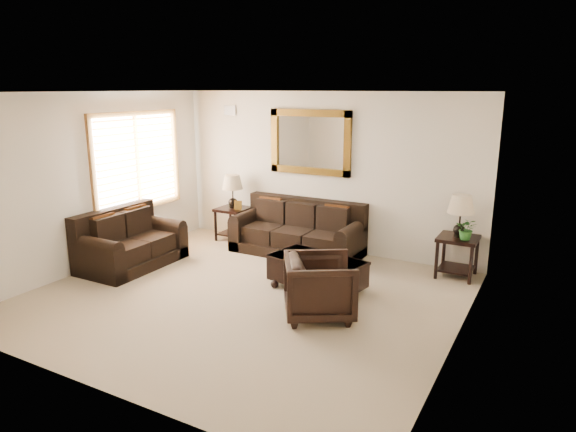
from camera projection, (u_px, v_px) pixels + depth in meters
The scene contains 11 objects.
room at pixel (243, 200), 6.62m from camera, with size 5.51×5.01×2.71m.
window at pixel (138, 162), 8.59m from camera, with size 0.07×1.96×1.66m.
mirror at pixel (310, 142), 8.72m from camera, with size 1.50×0.06×1.10m.
air_vent at pixel (230, 110), 9.37m from camera, with size 0.25×0.02×0.18m, color #999999.
sofa at pixel (299, 234), 8.75m from camera, with size 2.19×0.95×0.90m.
loveseat at pixel (129, 245), 8.12m from camera, with size 0.95×1.60×0.90m.
end_table_left at pixel (233, 198), 9.39m from camera, with size 0.55×0.55×1.22m.
end_table_right at pixel (460, 224), 7.51m from camera, with size 0.57×0.57×1.25m.
coffee_table at pixel (317, 270), 7.17m from camera, with size 1.43×0.95×0.56m.
armchair at pixel (320, 284), 6.27m from camera, with size 0.82×0.77×0.84m, color black.
potted_plant at pixel (467, 231), 7.38m from camera, with size 0.29×0.32×0.25m, color #266021.
Camera 1 is at (3.62, -5.40, 2.76)m, focal length 32.00 mm.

